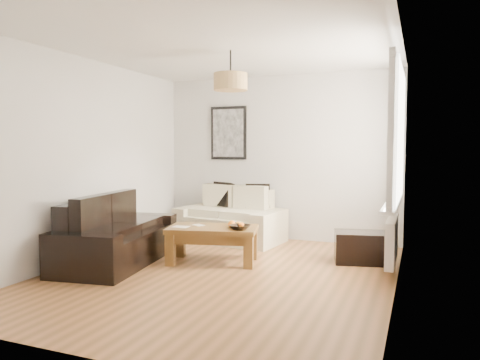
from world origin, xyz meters
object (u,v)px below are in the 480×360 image
at_px(coffee_table, 213,245).
at_px(loveseat_cream, 230,216).
at_px(sofa_leather, 117,232).
at_px(ottoman, 362,247).

bearing_deg(coffee_table, loveseat_cream, 103.80).
relative_size(sofa_leather, coffee_table, 1.64).
xyz_separation_m(sofa_leather, coffee_table, (1.11, 0.47, -0.17)).
xyz_separation_m(loveseat_cream, coffee_table, (0.32, -1.31, -0.17)).
height_order(sofa_leather, coffee_table, sofa_leather).
relative_size(sofa_leather, ottoman, 2.67).
bearing_deg(ottoman, loveseat_cream, 163.37).
relative_size(loveseat_cream, ottoman, 2.35).
distance_m(loveseat_cream, ottoman, 2.19).
bearing_deg(loveseat_cream, coffee_table, -68.68).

